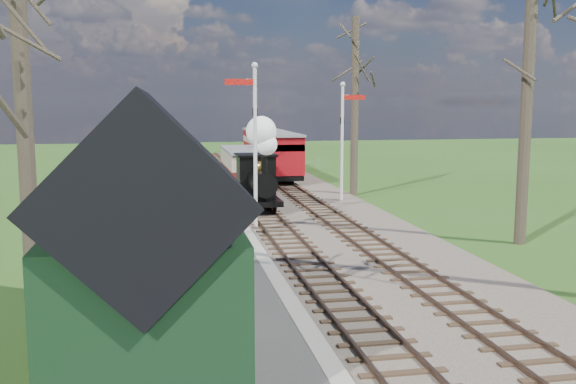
{
  "coord_description": "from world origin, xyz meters",
  "views": [
    {
      "loc": [
        -3.95,
        -7.51,
        4.78
      ],
      "look_at": [
        0.28,
        14.7,
        1.6
      ],
      "focal_mm": 40.0,
      "sensor_mm": 36.0,
      "label": 1
    }
  ],
  "objects_px": {
    "semaphore_far": "(344,132)",
    "red_carriage_a": "(278,155)",
    "locomotive": "(259,170)",
    "semaphore_near": "(253,134)",
    "sign_board": "(240,302)",
    "red_carriage_b": "(264,149)",
    "bench": "(220,329)",
    "coach": "(243,167)",
    "station_shed": "(149,243)",
    "person": "(204,284)"
  },
  "relations": [
    {
      "from": "semaphore_far",
      "to": "red_carriage_a",
      "type": "relative_size",
      "value": 1.02
    },
    {
      "from": "semaphore_far",
      "to": "locomotive",
      "type": "distance_m",
      "value": 5.12
    },
    {
      "from": "semaphore_near",
      "to": "sign_board",
      "type": "xyz_separation_m",
      "value": [
        -1.8,
        -11.14,
        -2.82
      ]
    },
    {
      "from": "semaphore_far",
      "to": "red_carriage_a",
      "type": "distance_m",
      "value": 8.43
    },
    {
      "from": "red_carriage_b",
      "to": "bench",
      "type": "distance_m",
      "value": 32.06
    },
    {
      "from": "semaphore_near",
      "to": "semaphore_far",
      "type": "distance_m",
      "value": 7.91
    },
    {
      "from": "semaphore_far",
      "to": "coach",
      "type": "distance_m",
      "value": 6.17
    },
    {
      "from": "station_shed",
      "to": "sign_board",
      "type": "bearing_deg",
      "value": 26.46
    },
    {
      "from": "coach",
      "to": "person",
      "type": "relative_size",
      "value": 4.15
    },
    {
      "from": "red_carriage_b",
      "to": "person",
      "type": "distance_m",
      "value": 30.45
    },
    {
      "from": "locomotive",
      "to": "red_carriage_a",
      "type": "xyz_separation_m",
      "value": [
        2.61,
        10.24,
        -0.25
      ]
    },
    {
      "from": "semaphore_far",
      "to": "sign_board",
      "type": "xyz_separation_m",
      "value": [
        -6.94,
        -17.14,
        -2.55
      ]
    },
    {
      "from": "red_carriage_b",
      "to": "semaphore_far",
      "type": "bearing_deg",
      "value": -82.54
    },
    {
      "from": "sign_board",
      "to": "red_carriage_b",
      "type": "bearing_deg",
      "value": 80.45
    },
    {
      "from": "locomotive",
      "to": "red_carriage_a",
      "type": "height_order",
      "value": "locomotive"
    },
    {
      "from": "semaphore_near",
      "to": "person",
      "type": "distance_m",
      "value": 10.94
    },
    {
      "from": "locomotive",
      "to": "sign_board",
      "type": "relative_size",
      "value": 3.34
    },
    {
      "from": "coach",
      "to": "bench",
      "type": "relative_size",
      "value": 4.41
    },
    {
      "from": "sign_board",
      "to": "person",
      "type": "distance_m",
      "value": 1.07
    },
    {
      "from": "red_carriage_a",
      "to": "bench",
      "type": "xyz_separation_m",
      "value": [
        -5.65,
        -26.04,
        -1.05
      ]
    },
    {
      "from": "person",
      "to": "semaphore_near",
      "type": "bearing_deg",
      "value": 5.81
    },
    {
      "from": "station_shed",
      "to": "semaphore_near",
      "type": "bearing_deg",
      "value": 73.62
    },
    {
      "from": "semaphore_near",
      "to": "sign_board",
      "type": "distance_m",
      "value": 11.63
    },
    {
      "from": "red_carriage_b",
      "to": "person",
      "type": "bearing_deg",
      "value": -101.06
    },
    {
      "from": "coach",
      "to": "sign_board",
      "type": "relative_size",
      "value": 5.35
    },
    {
      "from": "station_shed",
      "to": "coach",
      "type": "xyz_separation_m",
      "value": [
        4.3,
        21.88,
        -0.89
      ]
    },
    {
      "from": "red_carriage_b",
      "to": "semaphore_near",
      "type": "bearing_deg",
      "value": -99.78
    },
    {
      "from": "station_shed",
      "to": "person",
      "type": "relative_size",
      "value": 4.07
    },
    {
      "from": "coach",
      "to": "bench",
      "type": "bearing_deg",
      "value": -97.95
    },
    {
      "from": "locomotive",
      "to": "coach",
      "type": "relative_size",
      "value": 0.62
    },
    {
      "from": "bench",
      "to": "person",
      "type": "relative_size",
      "value": 0.94
    },
    {
      "from": "bench",
      "to": "person",
      "type": "xyz_separation_m",
      "value": [
        -0.19,
        1.67,
        0.4
      ]
    },
    {
      "from": "red_carriage_b",
      "to": "locomotive",
      "type": "bearing_deg",
      "value": -99.42
    },
    {
      "from": "semaphore_near",
      "to": "red_carriage_b",
      "type": "xyz_separation_m",
      "value": [
        3.37,
        19.55,
        -2.0
      ]
    },
    {
      "from": "locomotive",
      "to": "sign_board",
      "type": "height_order",
      "value": "locomotive"
    },
    {
      "from": "station_shed",
      "to": "red_carriage_a",
      "type": "relative_size",
      "value": 1.13
    },
    {
      "from": "semaphore_far",
      "to": "coach",
      "type": "relative_size",
      "value": 0.89
    },
    {
      "from": "coach",
      "to": "bench",
      "type": "distance_m",
      "value": 22.09
    },
    {
      "from": "red_carriage_a",
      "to": "bench",
      "type": "relative_size",
      "value": 3.84
    },
    {
      "from": "semaphore_far",
      "to": "red_carriage_b",
      "type": "distance_m",
      "value": 13.78
    },
    {
      "from": "locomotive",
      "to": "semaphore_near",
      "type": "bearing_deg",
      "value": -101.22
    },
    {
      "from": "locomotive",
      "to": "bench",
      "type": "distance_m",
      "value": 16.15
    },
    {
      "from": "coach",
      "to": "person",
      "type": "height_order",
      "value": "coach"
    },
    {
      "from": "locomotive",
      "to": "bench",
      "type": "bearing_deg",
      "value": -100.89
    },
    {
      "from": "coach",
      "to": "red_carriage_b",
      "type": "height_order",
      "value": "red_carriage_b"
    },
    {
      "from": "station_shed",
      "to": "red_carriage_b",
      "type": "height_order",
      "value": "station_shed"
    },
    {
      "from": "semaphore_far",
      "to": "coach",
      "type": "xyz_separation_m",
      "value": [
        -4.37,
        3.87,
        -1.97
      ]
    },
    {
      "from": "red_carriage_a",
      "to": "red_carriage_b",
      "type": "distance_m",
      "value": 5.5
    },
    {
      "from": "sign_board",
      "to": "red_carriage_a",
      "type": "bearing_deg",
      "value": 78.41
    },
    {
      "from": "red_carriage_b",
      "to": "bench",
      "type": "xyz_separation_m",
      "value": [
        -5.65,
        -31.54,
        -1.05
      ]
    }
  ]
}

